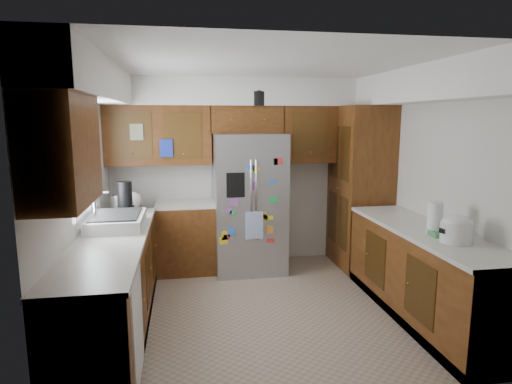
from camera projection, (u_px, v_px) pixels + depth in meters
floor at (266, 307)px, 4.55m from camera, size 3.60×3.60×0.00m
room_shell at (251, 134)px, 4.58m from camera, size 3.64×3.24×2.52m
left_counter_run at (133, 276)px, 4.28m from camera, size 1.36×3.20×0.92m
right_counter_run at (423, 277)px, 4.27m from camera, size 0.63×2.25×0.92m
pantry at (360, 187)px, 5.74m from camera, size 0.60×0.90×2.15m
fridge at (249, 203)px, 5.57m from camera, size 0.90×0.79×1.80m
bridge_cabinet at (246, 120)px, 5.61m from camera, size 0.96×0.34×0.35m
fridge_top_items at (243, 95)px, 5.49m from camera, size 0.66×0.33×0.31m
sink_assembly at (117, 221)px, 4.23m from camera, size 0.52×0.70×0.37m
left_counter_clutter at (127, 200)px, 4.96m from camera, size 0.32×0.81×0.38m
rice_cooker at (457, 228)px, 3.71m from camera, size 0.28×0.27×0.24m
paper_towel at (435, 218)px, 3.97m from camera, size 0.14×0.14×0.30m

